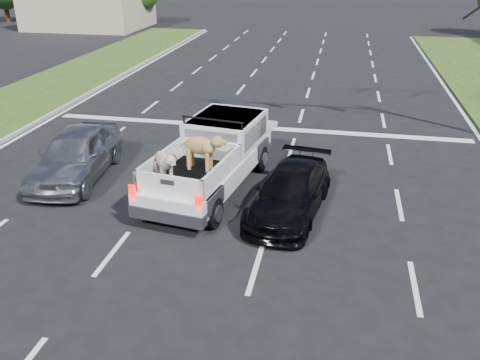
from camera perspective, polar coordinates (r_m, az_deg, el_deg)
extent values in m
plane|color=black|center=(12.14, -6.53, -9.02)|extent=(160.00, 160.00, 0.00)
cube|color=silver|center=(18.99, -16.36, 2.91)|extent=(0.12, 60.00, 0.01)
cube|color=silver|center=(17.69, -6.20, 2.20)|extent=(0.12, 60.00, 0.01)
cube|color=silver|center=(17.02, 5.14, 1.34)|extent=(0.12, 60.00, 0.01)
cube|color=silver|center=(17.06, 16.89, 0.38)|extent=(0.12, 60.00, 0.01)
cube|color=silver|center=(20.83, -25.11, 3.44)|extent=(0.15, 60.00, 0.01)
cube|color=silver|center=(20.95, 1.62, 5.93)|extent=(17.00, 0.45, 0.01)
cube|color=tan|center=(51.39, -16.63, 18.53)|extent=(10.00, 8.00, 4.40)
cylinder|color=#332114|center=(58.35, -24.73, 16.87)|extent=(0.44, 0.44, 2.16)
cylinder|color=#332114|center=(55.15, -19.39, 17.35)|extent=(0.44, 0.44, 2.16)
cylinder|color=#332114|center=(51.66, -11.29, 17.81)|extent=(0.44, 0.44, 2.16)
cylinder|color=black|center=(14.05, -10.22, -2.38)|extent=(0.42, 0.86, 0.82)
cylinder|color=black|center=(13.27, -3.12, -3.67)|extent=(0.42, 0.86, 0.82)
cylinder|color=black|center=(17.30, -3.71, 3.23)|extent=(0.42, 0.86, 0.82)
cylinder|color=black|center=(16.68, 2.24, 2.43)|extent=(0.42, 0.86, 0.82)
cube|color=silver|center=(15.19, -3.41, 1.35)|extent=(2.91, 5.98, 0.56)
cube|color=silver|center=(16.09, -1.57, 5.58)|extent=(2.35, 2.76, 0.93)
cube|color=black|center=(15.01, -3.29, 4.27)|extent=(1.66, 0.29, 0.67)
cylinder|color=black|center=(14.92, -3.13, 6.79)|extent=(1.93, 0.35, 0.05)
cube|color=black|center=(14.03, -5.47, 0.37)|extent=(2.32, 3.02, 0.06)
cube|color=silver|center=(14.30, -8.86, 2.03)|extent=(0.51, 2.74, 0.56)
cube|color=silver|center=(13.56, -2.00, 1.04)|extent=(0.51, 2.74, 0.56)
cube|color=silver|center=(12.82, -8.05, -0.64)|extent=(1.92, 0.38, 0.56)
cube|color=#F70C05|center=(13.18, -11.99, -1.43)|extent=(0.18, 0.09, 0.43)
cube|color=#F70C05|center=(12.37, -4.69, -2.73)|extent=(0.18, 0.09, 0.43)
cube|color=black|center=(13.04, -8.17, -3.92)|extent=(2.10, 0.64, 0.32)
imported|color=#A6A8AD|center=(16.82, -17.96, 2.78)|extent=(2.32, 4.79, 1.58)
imported|color=black|center=(13.92, 5.61, -1.40)|extent=(2.32, 4.47, 1.24)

